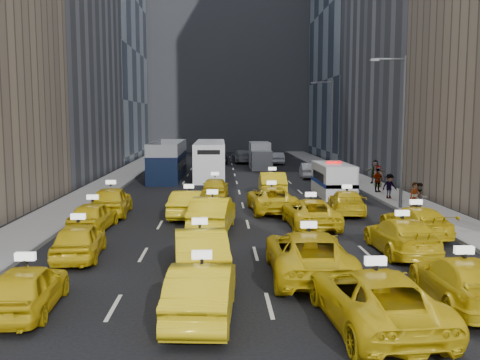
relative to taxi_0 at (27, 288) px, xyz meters
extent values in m
plane|color=black|center=(6.84, 4.27, -0.69)|extent=(160.00, 160.00, 0.00)
cube|color=gray|center=(-3.66, 29.27, -0.62)|extent=(3.00, 90.00, 0.15)
cube|color=gray|center=(17.34, 29.27, -0.62)|extent=(3.00, 90.00, 0.15)
cube|color=slate|center=(-2.21, 29.27, -0.60)|extent=(0.15, 90.00, 0.18)
cube|color=slate|center=(15.89, 29.27, -0.60)|extent=(0.15, 90.00, 0.18)
cube|color=slate|center=(6.84, 76.27, 19.31)|extent=(30.00, 12.00, 40.00)
cylinder|color=#595B60|center=(16.14, 16.27, 3.81)|extent=(0.20, 0.20, 9.00)
cylinder|color=#595B60|center=(15.24, 16.27, 8.11)|extent=(1.80, 0.12, 0.12)
cube|color=slate|center=(14.34, 16.27, 8.06)|extent=(0.50, 0.22, 0.12)
cylinder|color=#595B60|center=(16.14, 36.27, 3.81)|extent=(0.20, 0.20, 9.00)
cylinder|color=#595B60|center=(15.24, 36.27, 8.11)|extent=(1.80, 0.12, 0.12)
cube|color=slate|center=(14.34, 36.27, 8.06)|extent=(0.50, 0.22, 0.12)
imported|color=yellow|center=(0.00, 0.00, 0.00)|extent=(1.82, 4.13, 1.38)
imported|color=yellow|center=(4.92, -0.62, 0.08)|extent=(1.95, 4.80, 1.55)
imported|color=yellow|center=(9.44, -1.34, 0.07)|extent=(2.91, 5.65, 1.52)
imported|color=yellow|center=(12.46, 0.13, 0.02)|extent=(2.26, 4.99, 1.42)
imported|color=yellow|center=(-0.05, 5.78, 0.03)|extent=(2.04, 4.34, 1.44)
imported|color=yellow|center=(4.71, 3.65, 0.13)|extent=(2.19, 5.11, 1.64)
imported|color=yellow|center=(8.44, 3.10, 0.11)|extent=(2.76, 5.79, 1.59)
imported|color=yellow|center=(12.69, 6.07, 0.03)|extent=(2.02, 4.96, 1.44)
imported|color=yellow|center=(-0.75, 11.10, 0.01)|extent=(1.91, 4.23, 1.41)
imported|color=yellow|center=(5.05, 10.79, 0.15)|extent=(2.37, 5.26, 1.68)
imported|color=yellow|center=(9.95, 11.56, 0.02)|extent=(2.49, 5.15, 1.41)
imported|color=yellow|center=(14.41, 9.20, 0.00)|extent=(2.36, 4.90, 1.38)
imported|color=yellow|center=(-0.66, 15.05, 0.14)|extent=(2.22, 4.97, 1.66)
imported|color=yellow|center=(3.72, 14.30, 0.06)|extent=(2.16, 4.73, 1.50)
imported|color=yellow|center=(8.41, 15.94, 0.05)|extent=(2.77, 5.48, 1.49)
imported|color=yellow|center=(12.62, 15.09, -0.02)|extent=(2.50, 4.84, 1.34)
imported|color=yellow|center=(5.08, 21.15, 0.05)|extent=(1.94, 4.41, 1.48)
imported|color=yellow|center=(9.11, 22.71, 0.14)|extent=(1.88, 5.06, 1.65)
cube|color=silver|center=(13.37, 22.23, 0.44)|extent=(2.21, 5.67, 2.26)
cylinder|color=black|center=(12.45, 20.31, -0.24)|extent=(0.28, 0.90, 0.90)
cylinder|color=black|center=(14.30, 20.31, -0.24)|extent=(0.28, 0.90, 0.90)
cylinder|color=black|center=(12.45, 24.16, -0.24)|extent=(0.28, 0.90, 0.90)
cylinder|color=black|center=(14.30, 24.16, -0.24)|extent=(0.28, 0.90, 0.90)
cube|color=navy|center=(13.37, 22.23, 0.28)|extent=(2.25, 5.67, 0.26)
cube|color=red|center=(13.37, 22.23, 1.65)|extent=(1.03, 0.37, 0.16)
cube|color=black|center=(0.77, 33.20, 0.96)|extent=(3.56, 11.51, 3.30)
cylinder|color=black|center=(-0.36, 28.43, -0.14)|extent=(0.28, 1.10, 1.10)
cylinder|color=black|center=(1.91, 28.43, -0.14)|extent=(0.28, 1.10, 1.10)
cylinder|color=black|center=(-0.36, 37.96, -0.14)|extent=(0.28, 1.10, 1.10)
cylinder|color=black|center=(1.91, 37.96, -0.14)|extent=(0.28, 1.10, 1.10)
cube|color=white|center=(4.51, 34.74, 0.94)|extent=(3.99, 12.82, 3.26)
cylinder|color=black|center=(3.35, 29.33, -0.14)|extent=(0.28, 1.10, 1.10)
cylinder|color=black|center=(5.68, 29.33, -0.14)|extent=(0.28, 1.10, 1.10)
cylinder|color=black|center=(3.35, 40.15, -0.14)|extent=(0.28, 1.10, 1.10)
cylinder|color=black|center=(5.68, 40.15, -0.14)|extent=(0.28, 1.10, 1.10)
cube|color=silver|center=(9.76, 42.67, 0.72)|extent=(2.67, 6.36, 2.83)
cylinder|color=black|center=(8.85, 40.47, -0.14)|extent=(0.28, 1.10, 1.10)
cylinder|color=black|center=(10.67, 40.47, -0.14)|extent=(0.28, 1.10, 1.10)
cylinder|color=black|center=(8.85, 44.86, -0.14)|extent=(0.28, 1.10, 1.10)
cylinder|color=black|center=(10.67, 44.86, -0.14)|extent=(0.28, 1.10, 1.10)
imported|color=#B1B4B9|center=(13.52, 33.43, -0.01)|extent=(1.72, 4.24, 1.37)
imported|color=black|center=(-0.39, 44.17, -0.02)|extent=(2.70, 5.05, 1.35)
imported|color=gray|center=(8.08, 50.23, 0.12)|extent=(2.97, 5.81, 1.61)
imported|color=black|center=(5.26, 48.97, 0.09)|extent=(2.38, 4.76, 1.56)
imported|color=#A3A6AB|center=(12.20, 48.19, 0.00)|extent=(1.55, 4.25, 1.39)
imported|color=gray|center=(16.19, 14.08, 0.34)|extent=(0.64, 0.42, 1.75)
imported|color=gray|center=(16.47, 14.10, 0.32)|extent=(0.88, 0.54, 1.73)
imported|color=gray|center=(16.59, 19.81, 0.27)|extent=(1.12, 0.67, 1.62)
imported|color=gray|center=(16.70, 22.86, 0.31)|extent=(1.09, 0.76, 1.70)
imported|color=gray|center=(17.60, 25.70, 0.29)|extent=(0.82, 0.47, 1.66)
imported|color=gray|center=(18.02, 28.01, 0.40)|extent=(1.82, 1.05, 1.89)
camera|label=1|loc=(5.42, -14.70, 4.73)|focal=40.00mm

